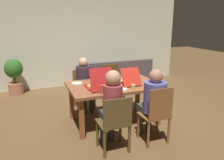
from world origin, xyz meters
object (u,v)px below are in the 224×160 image
at_px(drinking_glass_1, 102,89).
at_px(plate_0, 121,89).
at_px(person_0, 153,99).
at_px(couch, 116,77).
at_px(person_1, 84,80).
at_px(chair_3, 112,82).
at_px(chair_1, 83,87).
at_px(plate_1, 77,83).
at_px(chair_2, 115,123).
at_px(dining_table, 114,89).
at_px(pizza_box_0, 126,80).
at_px(person_2, 112,104).
at_px(plate_3, 104,81).
at_px(plate_2, 151,83).
at_px(chair_0, 157,113).
at_px(potted_plant, 14,74).
at_px(pizza_box_1, 98,85).
at_px(drinking_glass_0, 133,87).

bearing_deg(drinking_glass_1, plate_0, 18.03).
distance_m(person_0, couch, 3.22).
height_order(person_1, chair_3, person_1).
xyz_separation_m(chair_1, plate_1, (-0.27, -0.65, 0.30)).
height_order(chair_2, couch, chair_2).
bearing_deg(dining_table, chair_3, 71.18).
bearing_deg(drinking_glass_1, person_1, 89.62).
distance_m(person_0, pizza_box_0, 0.88).
xyz_separation_m(person_1, person_2, (0.00, -1.69, 0.06)).
height_order(person_2, plate_3, person_2).
relative_size(person_0, plate_2, 5.95).
xyz_separation_m(dining_table, chair_1, (-0.37, 0.96, -0.21)).
height_order(person_0, chair_1, person_0).
bearing_deg(person_1, person_0, -67.00).
bearing_deg(plate_1, person_2, -76.90).
relative_size(chair_0, drinking_glass_1, 6.52).
bearing_deg(couch, dining_table, -113.19).
bearing_deg(chair_3, potted_plant, 146.29).
bearing_deg(dining_table, pizza_box_1, -163.20).
height_order(dining_table, pizza_box_0, pizza_box_0).
distance_m(chair_3, plate_3, 0.87).
height_order(chair_0, chair_3, chair_0).
bearing_deg(potted_plant, plate_1, -60.59).
bearing_deg(drinking_glass_1, chair_0, -37.18).
distance_m(pizza_box_0, plate_3, 0.46).
height_order(person_1, drinking_glass_1, person_1).
bearing_deg(drinking_glass_1, chair_1, 89.66).
bearing_deg(plate_0, chair_0, -63.26).
bearing_deg(person_1, drinking_glass_1, -90.38).
bearing_deg(couch, plate_0, -110.50).
bearing_deg(couch, drinking_glass_1, -116.49).
bearing_deg(dining_table, person_0, -68.31).
height_order(dining_table, chair_2, chair_2).
xyz_separation_m(chair_1, drinking_glass_1, (-0.01, -1.41, 0.37)).
bearing_deg(drinking_glass_0, dining_table, 111.87).
height_order(dining_table, person_0, person_0).
xyz_separation_m(person_0, person_2, (-0.72, -0.00, 0.02)).
distance_m(chair_0, pizza_box_0, 1.05).
bearing_deg(chair_1, drinking_glass_0, -68.61).
bearing_deg(plate_3, plate_2, -34.45).
xyz_separation_m(person_2, plate_1, (-0.27, 1.17, 0.03)).
height_order(pizza_box_0, plate_0, pizza_box_0).
height_order(plate_0, plate_3, same).
bearing_deg(chair_2, person_1, 90.00).
bearing_deg(dining_table, chair_2, -110.56).
relative_size(chair_0, person_2, 0.76).
relative_size(chair_0, chair_1, 1.11).
bearing_deg(plate_1, couch, 50.43).
distance_m(chair_1, pizza_box_1, 1.13).
relative_size(plate_2, drinking_glass_1, 1.39).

